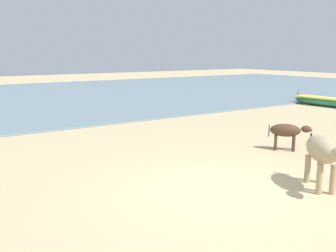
{
  "coord_description": "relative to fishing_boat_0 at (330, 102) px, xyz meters",
  "views": [
    {
      "loc": [
        -4.83,
        -5.11,
        2.56
      ],
      "look_at": [
        0.99,
        3.44,
        0.6
      ],
      "focal_mm": 41.68,
      "sensor_mm": 36.0,
      "label": 1
    }
  ],
  "objects": [
    {
      "name": "cow_adult_dun",
      "position": [
        -10.49,
        -6.76,
        0.5
      ],
      "size": [
        1.14,
        1.41,
        1.02
      ],
      "rotation": [
        0.0,
        0.0,
        4.1
      ],
      "color": "tan",
      "rests_on": "ground"
    },
    {
      "name": "fishing_boat_0",
      "position": [
        0.0,
        0.0,
        0.0
      ],
      "size": [
        1.13,
        3.83,
        0.61
      ],
      "rotation": [
        0.0,
        0.0,
        1.65
      ],
      "color": "#338C66",
      "rests_on": "ground"
    },
    {
      "name": "ground",
      "position": [
        -12.03,
        -5.87,
        -0.23
      ],
      "size": [
        80.0,
        80.0,
        0.0
      ],
      "primitive_type": "plane",
      "color": "tan"
    },
    {
      "name": "calf_near_dark",
      "position": [
        -8.61,
        -4.42,
        0.28
      ],
      "size": [
        0.85,
        0.95,
        0.71
      ],
      "rotation": [
        0.0,
        0.0,
        5.41
      ],
      "color": "#4C3323",
      "rests_on": "ground"
    },
    {
      "name": "sea_water",
      "position": [
        -12.03,
        11.48,
        -0.19
      ],
      "size": [
        60.0,
        20.0,
        0.08
      ],
      "primitive_type": "cube",
      "color": "slate",
      "rests_on": "ground"
    }
  ]
}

